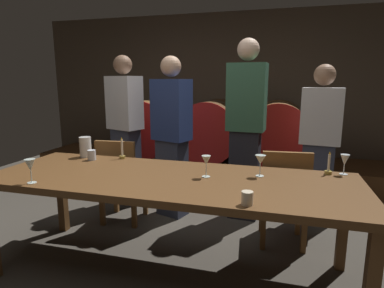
# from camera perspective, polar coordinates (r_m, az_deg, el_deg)

# --- Properties ---
(ground_plane) EXTENTS (7.33, 7.33, 0.00)m
(ground_plane) POSITION_cam_1_polar(r_m,az_deg,el_deg) (2.59, -8.77, -22.90)
(ground_plane) COLOR #3F3A33
(back_wall) EXTENTS (5.64, 0.24, 2.42)m
(back_wall) POSITION_cam_1_polar(r_m,az_deg,el_deg) (4.99, 4.91, 8.41)
(back_wall) COLOR #473A2D
(back_wall) RESTS_ON ground
(barrel_shelf) EXTENTS (5.07, 0.90, 0.38)m
(barrel_shelf) POSITION_cam_1_polar(r_m,az_deg,el_deg) (4.61, 3.43, -4.64)
(barrel_shelf) COLOR #4C2D16
(barrel_shelf) RESTS_ON ground
(wine_barrel_left) EXTENTS (0.81, 0.96, 0.81)m
(wine_barrel_left) POSITION_cam_1_polar(r_m,az_deg,el_deg) (4.75, -7.08, 3.05)
(wine_barrel_left) COLOR brown
(wine_barrel_left) RESTS_ON barrel_shelf
(wine_barrel_center) EXTENTS (0.81, 0.96, 0.81)m
(wine_barrel_center) POSITION_cam_1_polar(r_m,az_deg,el_deg) (4.49, 3.72, 2.63)
(wine_barrel_center) COLOR #513319
(wine_barrel_center) RESTS_ON barrel_shelf
(wine_barrel_right) EXTENTS (0.81, 0.96, 0.81)m
(wine_barrel_right) POSITION_cam_1_polar(r_m,az_deg,el_deg) (4.40, 15.03, 2.09)
(wine_barrel_right) COLOR brown
(wine_barrel_right) RESTS_ON barrel_shelf
(dining_table) EXTENTS (2.67, 0.93, 0.77)m
(dining_table) POSITION_cam_1_polar(r_m,az_deg,el_deg) (2.35, -3.98, -7.35)
(dining_table) COLOR brown
(dining_table) RESTS_ON ground
(chair_left) EXTENTS (0.43, 0.43, 0.88)m
(chair_left) POSITION_cam_1_polar(r_m,az_deg,el_deg) (3.34, -12.62, -5.78)
(chair_left) COLOR brown
(chair_left) RESTS_ON ground
(chair_right) EXTENTS (0.44, 0.44, 0.88)m
(chair_right) POSITION_cam_1_polar(r_m,az_deg,el_deg) (2.92, 16.10, -8.45)
(chair_right) COLOR brown
(chair_right) RESTS_ON ground
(guest_far_left) EXTENTS (0.44, 0.36, 1.73)m
(guest_far_left) POSITION_cam_1_polar(r_m,az_deg,el_deg) (3.80, -11.79, 2.51)
(guest_far_left) COLOR #33384C
(guest_far_left) RESTS_ON ground
(guest_center_left) EXTENTS (0.44, 0.35, 1.70)m
(guest_center_left) POSITION_cam_1_polar(r_m,az_deg,el_deg) (3.39, -3.65, 1.40)
(guest_center_left) COLOR #33384C
(guest_center_left) RESTS_ON ground
(guest_center_right) EXTENTS (0.40, 0.27, 1.86)m
(guest_center_right) POSITION_cam_1_polar(r_m,az_deg,el_deg) (3.34, 9.56, 2.72)
(guest_center_right) COLOR black
(guest_center_right) RESTS_ON ground
(guest_far_right) EXTENTS (0.41, 0.29, 1.61)m
(guest_far_right) POSITION_cam_1_polar(r_m,az_deg,el_deg) (3.44, 21.74, -0.11)
(guest_far_right) COLOR #33384C
(guest_far_right) RESTS_ON ground
(candle_left) EXTENTS (0.05, 0.05, 0.20)m
(candle_left) POSITION_cam_1_polar(r_m,az_deg,el_deg) (2.91, -12.34, -1.53)
(candle_left) COLOR olive
(candle_left) RESTS_ON dining_table
(candle_right) EXTENTS (0.05, 0.05, 0.18)m
(candle_right) POSITION_cam_1_polar(r_m,az_deg,el_deg) (2.58, 23.15, -3.99)
(candle_right) COLOR olive
(candle_right) RESTS_ON dining_table
(pitcher) EXTENTS (0.10, 0.10, 0.18)m
(pitcher) POSITION_cam_1_polar(r_m,az_deg,el_deg) (3.06, -18.46, -0.50)
(pitcher) COLOR white
(pitcher) RESTS_ON dining_table
(wine_glass_far_left) EXTENTS (0.07, 0.07, 0.17)m
(wine_glass_far_left) POSITION_cam_1_polar(r_m,az_deg,el_deg) (2.41, -26.88, -3.47)
(wine_glass_far_left) COLOR silver
(wine_glass_far_left) RESTS_ON dining_table
(wine_glass_center_left) EXTENTS (0.07, 0.07, 0.16)m
(wine_glass_center_left) POSITION_cam_1_polar(r_m,az_deg,el_deg) (2.29, 2.54, -3.09)
(wine_glass_center_left) COLOR silver
(wine_glass_center_left) RESTS_ON dining_table
(wine_glass_center_right) EXTENTS (0.08, 0.08, 0.16)m
(wine_glass_center_right) POSITION_cam_1_polar(r_m,az_deg,el_deg) (2.36, 12.09, -2.87)
(wine_glass_center_right) COLOR silver
(wine_glass_center_right) RESTS_ON dining_table
(wine_glass_far_right) EXTENTS (0.06, 0.06, 0.15)m
(wine_glass_far_right) POSITION_cam_1_polar(r_m,az_deg,el_deg) (2.61, 25.57, -2.69)
(wine_glass_far_right) COLOR white
(wine_glass_far_right) RESTS_ON dining_table
(cup_left) EXTENTS (0.07, 0.07, 0.09)m
(cup_left) POSITION_cam_1_polar(r_m,az_deg,el_deg) (2.93, -17.44, -1.89)
(cup_left) COLOR silver
(cup_left) RESTS_ON dining_table
(cup_right) EXTENTS (0.07, 0.07, 0.08)m
(cup_right) POSITION_cam_1_polar(r_m,az_deg,el_deg) (1.83, 9.81, -9.49)
(cup_right) COLOR beige
(cup_right) RESTS_ON dining_table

